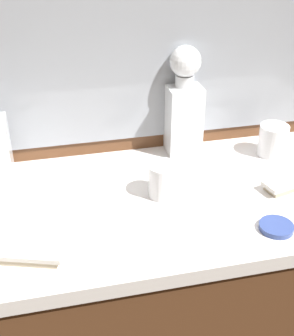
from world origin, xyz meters
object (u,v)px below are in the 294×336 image
at_px(crystal_tumbler_center, 273,142).
at_px(porcelain_dish, 276,227).
at_px(crystal_tumbler_far_left, 164,181).
at_px(crystal_decanter_rear, 183,111).
at_px(silver_brush_center, 22,253).
at_px(silver_brush_far_left, 293,182).

relative_size(crystal_tumbler_center, porcelain_dish, 1.16).
distance_m(crystal_tumbler_center, crystal_tumbler_far_left, 0.36).
relative_size(crystal_decanter_rear, porcelain_dish, 3.97).
bearing_deg(porcelain_dish, silver_brush_center, 177.06).
relative_size(silver_brush_center, silver_brush_far_left, 1.07).
xyz_separation_m(silver_brush_center, silver_brush_far_left, (0.65, 0.12, 0.00)).
relative_size(silver_brush_far_left, porcelain_dish, 2.22).
bearing_deg(silver_brush_far_left, crystal_decanter_rear, 131.26).
bearing_deg(crystal_decanter_rear, porcelain_dish, -75.92).
height_order(crystal_decanter_rear, silver_brush_center, crystal_decanter_rear).
bearing_deg(crystal_tumbler_center, porcelain_dish, -113.90).
bearing_deg(porcelain_dish, crystal_decanter_rear, 104.08).
distance_m(crystal_decanter_rear, silver_brush_center, 0.57).
bearing_deg(silver_brush_center, crystal_tumbler_far_left, 25.38).
xyz_separation_m(crystal_tumbler_center, porcelain_dish, (-0.14, -0.31, -0.03)).
height_order(crystal_tumbler_center, porcelain_dish, crystal_tumbler_center).
relative_size(crystal_decanter_rear, silver_brush_center, 1.67).
bearing_deg(silver_brush_center, silver_brush_far_left, 10.37).
distance_m(crystal_decanter_rear, silver_brush_far_left, 0.34).
bearing_deg(silver_brush_far_left, silver_brush_center, -169.63).
relative_size(crystal_tumbler_center, silver_brush_far_left, 0.52).
bearing_deg(crystal_tumbler_center, silver_brush_far_left, -97.69).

